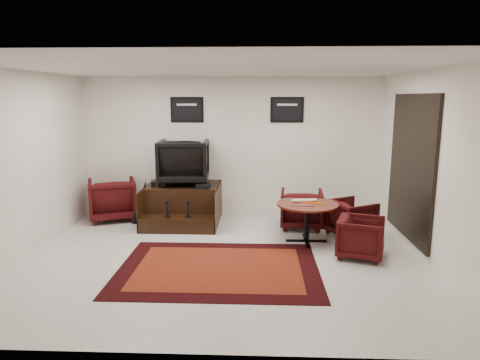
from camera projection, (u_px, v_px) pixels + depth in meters
name	position (u px, v px, depth m)	size (l,w,h in m)	color
ground	(223.00, 257.00, 6.50)	(6.00, 6.00, 0.00)	beige
room_shell	(250.00, 140.00, 6.26)	(6.02, 5.02, 2.81)	white
area_rug	(219.00, 268.00, 6.07)	(2.83, 2.12, 0.01)	black
shine_podium	(184.00, 205.00, 8.34)	(1.40, 1.44, 0.72)	black
shine_chair	(184.00, 159.00, 8.32)	(0.94, 0.88, 0.97)	black
shoes_pair	(157.00, 183.00, 8.23)	(0.27, 0.30, 0.09)	black
polish_kit	(203.00, 186.00, 7.96)	(0.25, 0.17, 0.09)	black
umbrella_black	(139.00, 203.00, 8.15)	(0.30, 0.11, 0.82)	black
umbrella_hooked	(140.00, 201.00, 8.33)	(0.30, 0.11, 0.81)	black
armchair_side	(112.00, 197.00, 8.47)	(0.87, 0.82, 0.90)	black
meeting_table	(307.00, 208.00, 7.10)	(1.02, 1.02, 0.67)	#4F110B
table_chair_back	(301.00, 207.00, 7.94)	(0.76, 0.71, 0.78)	black
table_chair_window	(351.00, 216.00, 7.46)	(0.68, 0.64, 0.70)	black
table_chair_corner	(361.00, 236.00, 6.46)	(0.66, 0.62, 0.68)	black
paper_roll	(304.00, 200.00, 7.18)	(0.05, 0.05, 0.42)	white
table_clutter	(309.00, 203.00, 7.06)	(0.56, 0.36, 0.01)	orange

